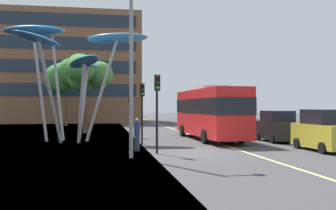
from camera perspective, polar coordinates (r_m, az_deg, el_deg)
name	(u,v)px	position (r m, az deg, el deg)	size (l,w,h in m)	color
ground	(188,154)	(20.22, 2.90, -7.18)	(120.00, 240.00, 0.10)	#38383A
red_bus	(209,111)	(28.35, 6.08, -0.83)	(2.88, 11.04, 3.84)	red
leaf_sculpture	(70,49)	(27.69, -14.16, 7.90)	(10.02, 10.39, 8.14)	#9EA0A5
traffic_light_kerb_near	(157,97)	(19.70, -1.60, 1.18)	(0.28, 0.42, 4.00)	black
traffic_light_kerb_far	(142,101)	(24.45, -3.80, 0.66)	(0.28, 0.42, 3.84)	black
traffic_light_island_mid	(130,105)	(30.45, -5.56, 0.03)	(0.28, 0.42, 3.48)	black
car_parked_near	(325,132)	(22.79, 21.92, -3.62)	(2.01, 4.17, 2.24)	gold
car_parked_mid	(277,127)	(27.62, 15.70, -3.13)	(1.98, 3.82, 2.11)	black
car_parked_far	(240,123)	(34.05, 10.45, -2.60)	(2.01, 3.87, 2.08)	gray
street_lamp	(138,40)	(18.53, -4.40, 9.42)	(1.63, 0.44, 8.81)	gray
tree_pavement_near	(85,73)	(35.98, -11.98, 4.59)	(4.27, 4.08, 7.13)	brown
tree_pavement_far	(64,76)	(49.87, -14.91, 4.10)	(5.20, 4.98, 8.27)	brown
pedestrian	(137,134)	(21.12, -4.54, -4.32)	(0.34, 0.34, 1.77)	#2D3342
backdrop_building	(50,70)	(63.69, -16.84, 4.92)	(27.17, 15.41, 16.15)	brown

